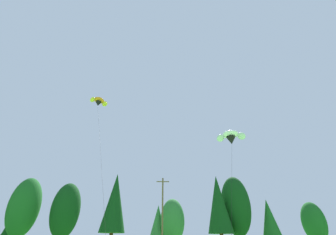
{
  "coord_description": "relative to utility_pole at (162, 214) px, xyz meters",
  "views": [
    {
      "loc": [
        -0.88,
        3.5,
        1.94
      ],
      "look_at": [
        -0.14,
        23.35,
        13.02
      ],
      "focal_mm": 24.45,
      "sensor_mm": 36.0,
      "label": 1
    }
  ],
  "objects": [
    {
      "name": "treeline_tree_b",
      "position": [
        -27.87,
        8.09,
        -0.57
      ],
      "size": [
        3.64,
        3.64,
        9.25
      ],
      "color": "#472D19",
      "rests_on": "ground_plane"
    },
    {
      "name": "treeline_tree_c",
      "position": [
        -25.16,
        5.01,
        1.63
      ],
      "size": [
        5.36,
        5.36,
        13.2
      ],
      "color": "#472D19",
      "rests_on": "ground_plane"
    },
    {
      "name": "treeline_tree_d",
      "position": [
        -17.99,
        6.0,
        1.21
      ],
      "size": [
        5.17,
        5.17,
        12.5
      ],
      "color": "#472D19",
      "rests_on": "ground_plane"
    },
    {
      "name": "treeline_tree_e",
      "position": [
        -9.39,
        7.81,
        3.02
      ],
      "size": [
        4.89,
        4.89,
        14.97
      ],
      "color": "#472D19",
      "rests_on": "ground_plane"
    },
    {
      "name": "treeline_tree_f",
      "position": [
        -0.68,
        6.84,
        -0.92
      ],
      "size": [
        3.51,
        3.51,
        8.68
      ],
      "color": "#472D19",
      "rests_on": "ground_plane"
    },
    {
      "name": "treeline_tree_g",
      "position": [
        1.95,
        5.67,
        -0.52
      ],
      "size": [
        4.4,
        4.4,
        9.64
      ],
      "color": "#472D19",
      "rests_on": "ground_plane"
    },
    {
      "name": "treeline_tree_h",
      "position": [
        11.03,
        6.62,
        2.68
      ],
      "size": [
        4.77,
        4.77,
        14.42
      ],
      "color": "#472D19",
      "rests_on": "ground_plane"
    },
    {
      "name": "treeline_tree_i",
      "position": [
        15.11,
        8.72,
        2.57
      ],
      "size": [
        5.78,
        5.78,
        14.75
      ],
      "color": "#472D19",
      "rests_on": "ground_plane"
    },
    {
      "name": "treeline_tree_j",
      "position": [
        21.07,
        7.68,
        -0.09
      ],
      "size": [
        3.8,
        3.8,
        10.02
      ],
      "color": "#472D19",
      "rests_on": "ground_plane"
    },
    {
      "name": "treeline_tree_k",
      "position": [
        29.84,
        7.76,
        -0.58
      ],
      "size": [
        4.38,
        4.38,
        9.56
      ],
      "color": "#472D19",
      "rests_on": "ground_plane"
    },
    {
      "name": "utility_pole",
      "position": [
        0.0,
        0.0,
        0.0
      ],
      "size": [
        2.2,
        0.26,
        12.17
      ],
      "color": "brown",
      "rests_on": "ground_plane"
    },
    {
      "name": "parafoil_kite_high_orange",
      "position": [
        -11.76,
        -5.35,
        18.04
      ],
      "size": [
        9.64,
        20.13,
        23.62
      ],
      "color": "orange"
    },
    {
      "name": "parafoil_kite_mid_white",
      "position": [
        7.13,
        -17.67,
        5.88
      ],
      "size": [
        5.17,
        8.62,
        11.4
      ],
      "color": "white"
    }
  ]
}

